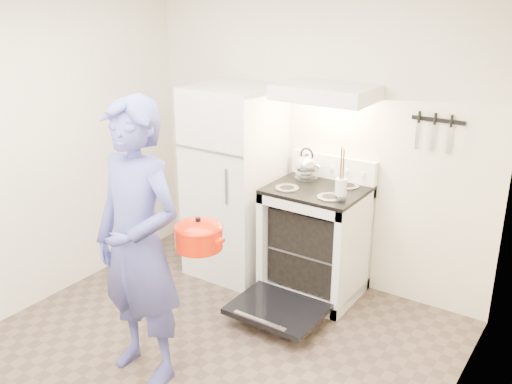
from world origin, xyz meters
TOP-DOWN VIEW (x-y plane):
  - floor at (0.00, 0.00)m, footprint 3.60×3.60m
  - back_wall at (0.00, 1.80)m, footprint 3.20×0.02m
  - refrigerator at (-0.58, 1.45)m, footprint 0.70×0.70m
  - stove_body at (0.23, 1.48)m, footprint 0.76×0.65m
  - cooktop at (0.23, 1.48)m, footprint 0.76×0.65m
  - backsplash at (0.23, 1.76)m, footprint 0.76×0.07m
  - oven_door at (0.23, 0.88)m, footprint 0.70×0.54m
  - oven_rack at (0.23, 1.48)m, footprint 0.60×0.52m
  - range_hood at (0.23, 1.55)m, footprint 0.76×0.50m
  - knife_strip at (1.05, 1.79)m, footprint 0.40×0.02m
  - pizza_stone at (0.15, 1.53)m, footprint 0.36×0.36m
  - tea_kettle at (0.05, 1.60)m, footprint 0.23×0.19m
  - utensil_jar at (0.49, 1.35)m, footprint 0.12×0.12m
  - person at (-0.21, -0.10)m, footprint 0.71×0.48m
  - dutch_oven at (0.10, 0.12)m, footprint 0.37×0.30m

SIDE VIEW (x-z plane):
  - floor at x=0.00m, z-range 0.00..0.00m
  - oven_door at x=0.23m, z-range 0.10..0.15m
  - oven_rack at x=0.23m, z-range 0.43..0.45m
  - pizza_stone at x=0.15m, z-range 0.45..0.46m
  - stove_body at x=0.23m, z-range 0.00..0.92m
  - refrigerator at x=-0.58m, z-range 0.00..1.70m
  - cooktop at x=0.23m, z-range 0.92..0.95m
  - person at x=-0.21m, z-range 0.00..1.89m
  - dutch_oven at x=0.10m, z-range 0.87..1.11m
  - utensil_jar at x=0.49m, z-range 0.98..1.11m
  - backsplash at x=0.23m, z-range 0.95..1.15m
  - tea_kettle at x=0.05m, z-range 0.95..1.22m
  - back_wall at x=0.00m, z-range 0.00..2.50m
  - knife_strip at x=1.05m, z-range 1.54..1.56m
  - range_hood at x=0.23m, z-range 1.65..1.77m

